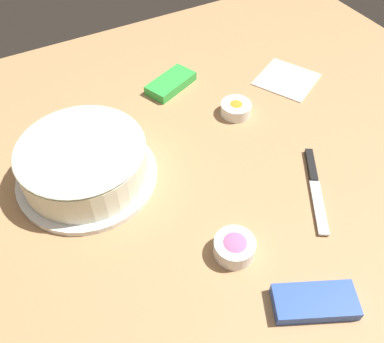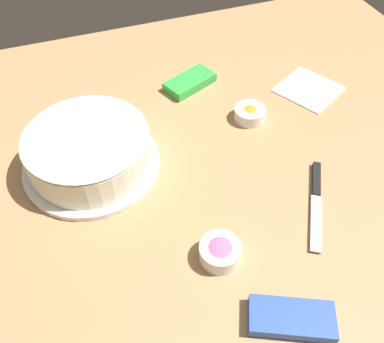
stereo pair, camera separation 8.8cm
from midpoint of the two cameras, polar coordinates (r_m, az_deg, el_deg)
name	(u,v)px [view 2 (the right image)]	position (r m, az deg, el deg)	size (l,w,h in m)	color
ground_plane	(248,191)	(0.91, 10.68, -2.83)	(1.54, 1.54, 0.00)	tan
frosted_cake	(89,151)	(0.92, -11.70, 2.75)	(0.31, 0.31, 0.11)	white
spreading_knife	(316,196)	(0.93, 19.71, -3.43)	(0.14, 0.21, 0.01)	silver
sprinkle_bowl_orange	(250,113)	(1.06, 10.50, 7.94)	(0.08, 0.08, 0.03)	white
sprinkle_bowl_pink	(220,251)	(0.79, 7.22, -11.30)	(0.08, 0.08, 0.04)	white
candy_box_lower	(291,319)	(0.76, 17.24, -19.37)	(0.15, 0.07, 0.03)	#2D51B2
candy_box_upper	(190,82)	(1.15, 1.93, 12.34)	(0.14, 0.07, 0.02)	green
paper_napkin	(309,89)	(1.20, 18.17, 10.90)	(0.15, 0.15, 0.01)	white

